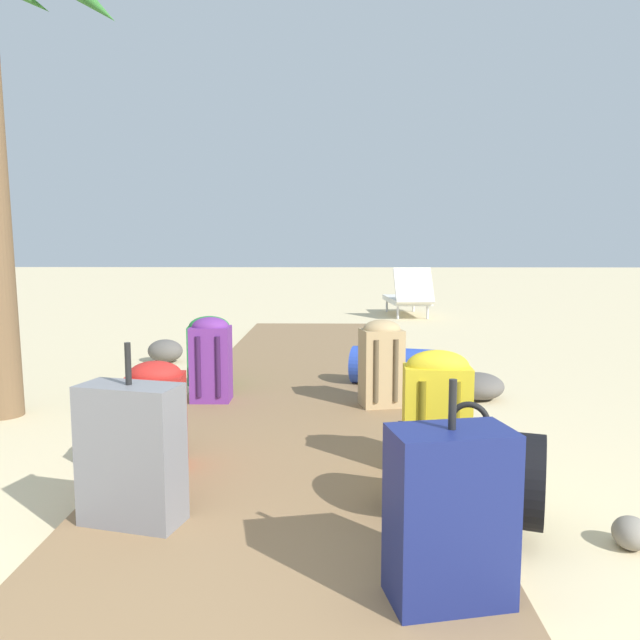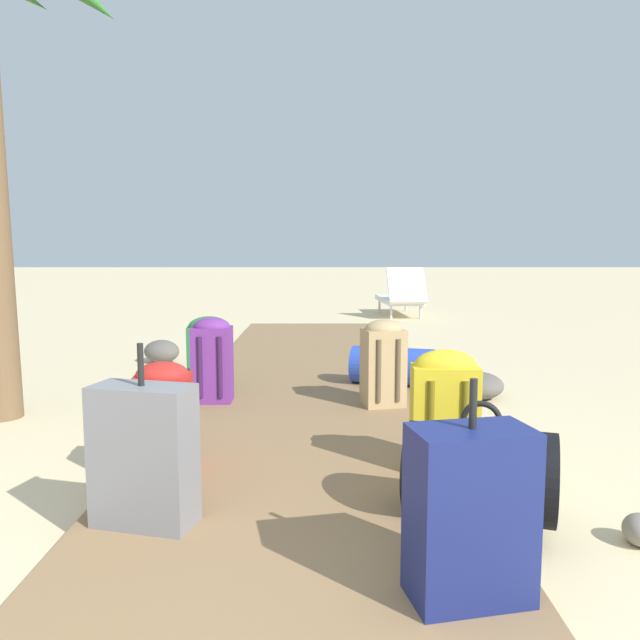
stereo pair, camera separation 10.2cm
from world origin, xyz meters
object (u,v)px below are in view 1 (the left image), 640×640
backpack_tan (381,361)px  backpack_green (210,348)px  duffel_bag_black (468,473)px  backpack_red (156,412)px  duffel_bag_blue (393,366)px  backpack_purple (211,357)px  lounge_chair (408,297)px  backpack_yellow (437,408)px  suitcase_grey (131,454)px  suitcase_navy (450,515)px

backpack_tan → backpack_green: bearing=153.0°
backpack_green → duffel_bag_black: size_ratio=0.81×
backpack_tan → backpack_red: (-1.20, -1.22, -0.03)m
duffel_bag_blue → backpack_red: bearing=-125.8°
backpack_purple → lounge_chair: 6.43m
backpack_yellow → backpack_green: (-1.48, 1.91, -0.03)m
suitcase_grey → backpack_red: (-0.08, 0.62, 0.00)m
backpack_tan → duffel_bag_black: 1.79m
backpack_tan → suitcase_navy: (0.03, -2.36, -0.04)m
suitcase_grey → suitcase_navy: suitcase_grey is taller
backpack_yellow → backpack_red: 1.37m
duffel_bag_blue → lounge_chair: lounge_chair is taller
duffel_bag_black → lounge_chair: (0.71, 7.96, 0.06)m
suitcase_navy → lounge_chair: bearing=84.0°
backpack_green → backpack_red: bearing=-86.7°
lounge_chair → backpack_tan: bearing=-98.5°
duffel_bag_blue → lounge_chair: bearing=82.0°
backpack_tan → duffel_bag_black: size_ratio=0.89×
backpack_yellow → duffel_bag_black: backpack_yellow is taller
duffel_bag_black → duffel_bag_blue: duffel_bag_black is taller
duffel_bag_black → lounge_chair: lounge_chair is taller
suitcase_navy → backpack_purple: (-1.22, 2.47, 0.04)m
backpack_green → backpack_purple: (0.12, -0.56, 0.03)m
backpack_tan → backpack_purple: bearing=174.8°
suitcase_grey → duffel_bag_blue: suitcase_grey is taller
duffel_bag_black → suitcase_navy: (-0.18, -0.58, 0.09)m
backpack_yellow → backpack_purple: 1.92m
backpack_red → duffel_bag_blue: size_ratio=0.76×
backpack_yellow → suitcase_navy: size_ratio=0.86×
duffel_bag_blue → backpack_purple: 1.44m
backpack_red → backpack_purple: bearing=89.5°
backpack_yellow → suitcase_grey: bearing=-155.2°
suitcase_grey → duffel_bag_black: (1.33, 0.06, -0.09)m
duffel_bag_black → backpack_purple: bearing=126.6°
backpack_yellow → backpack_red: bearing=178.9°
backpack_tan → suitcase_grey: suitcase_grey is taller
backpack_red → backpack_purple: size_ratio=0.89×
duffel_bag_black → duffel_bag_blue: size_ratio=0.95×
duffel_bag_black → backpack_red: bearing=158.4°
suitcase_grey → backpack_yellow: bearing=24.8°
suitcase_navy → duffel_bag_blue: bearing=87.9°
backpack_yellow → backpack_tan: bearing=97.8°
lounge_chair → backpack_purple: bearing=-109.1°
suitcase_grey → backpack_green: bearing=94.3°
suitcase_navy → backpack_purple: suitcase_navy is taller
backpack_green → backpack_purple: size_ratio=0.91×
backpack_green → suitcase_navy: (1.34, -3.03, -0.01)m
duffel_bag_black → backpack_purple: size_ratio=1.12×
backpack_yellow → backpack_purple: same height
duffel_bag_black → backpack_purple: backpack_purple is taller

